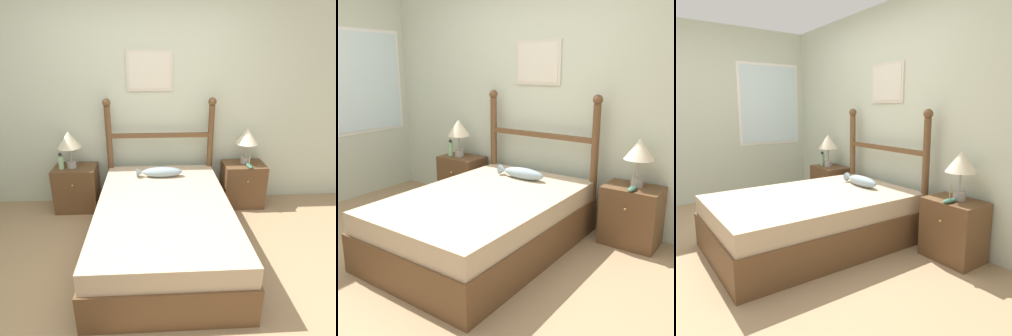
{
  "view_description": "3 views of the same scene",
  "coord_description": "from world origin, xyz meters",
  "views": [
    {
      "loc": [
        0.04,
        -1.94,
        1.89
      ],
      "look_at": [
        0.21,
        1.1,
        0.67
      ],
      "focal_mm": 32.0,
      "sensor_mm": 36.0,
      "label": 1
    },
    {
      "loc": [
        2.22,
        -1.96,
        1.63
      ],
      "look_at": [
        0.15,
        0.94,
        0.69
      ],
      "focal_mm": 42.0,
      "sensor_mm": 36.0,
      "label": 2
    },
    {
      "loc": [
        2.93,
        -0.96,
        1.37
      ],
      "look_at": [
        0.12,
        1.01,
        0.74
      ],
      "focal_mm": 35.0,
      "sensor_mm": 36.0,
      "label": 3
    }
  ],
  "objects": [
    {
      "name": "table_lamp_left",
      "position": [
        -0.93,
        1.48,
        0.89
      ],
      "size": [
        0.27,
        0.27,
        0.45
      ],
      "color": "gray",
      "rests_on": "nightstand_left"
    },
    {
      "name": "nightstand_right",
      "position": [
        1.18,
        1.49,
        0.28
      ],
      "size": [
        0.51,
        0.39,
        0.56
      ],
      "color": "brown",
      "rests_on": "ground_plane"
    },
    {
      "name": "headboard",
      "position": [
        0.14,
        1.57,
        0.75
      ],
      "size": [
        1.33,
        0.1,
        1.36
      ],
      "color": "brown",
      "rests_on": "ground_plane"
    },
    {
      "name": "model_boat",
      "position": [
        1.21,
        1.37,
        0.58
      ],
      "size": [
        0.06,
        0.17,
        0.17
      ],
      "color": "#386651",
      "rests_on": "nightstand_right"
    },
    {
      "name": "fish_pillow",
      "position": [
        0.12,
        1.24,
        0.57
      ],
      "size": [
        0.52,
        0.13,
        0.11
      ],
      "color": "#8499A3",
      "rests_on": "bed"
    },
    {
      "name": "nightstand_left",
      "position": [
        -0.9,
        1.49,
        0.28
      ],
      "size": [
        0.51,
        0.39,
        0.56
      ],
      "color": "brown",
      "rests_on": "ground_plane"
    },
    {
      "name": "wall_back",
      "position": [
        0.0,
        1.73,
        1.28
      ],
      "size": [
        6.4,
        0.08,
        2.55
      ],
      "color": "beige",
      "rests_on": "ground_plane"
    },
    {
      "name": "bottle",
      "position": [
        -1.05,
        1.45,
        0.65
      ],
      "size": [
        0.06,
        0.06,
        0.2
      ],
      "color": "#99C699",
      "rests_on": "nightstand_left"
    },
    {
      "name": "ground_plane",
      "position": [
        0.0,
        0.0,
        0.0
      ],
      "size": [
        16.0,
        16.0,
        0.0
      ],
      "primitive_type": "plane",
      "color": "#9E7F5B"
    },
    {
      "name": "table_lamp_right",
      "position": [
        1.2,
        1.52,
        0.89
      ],
      "size": [
        0.27,
        0.27,
        0.45
      ],
      "color": "gray",
      "rests_on": "nightstand_right"
    },
    {
      "name": "bed",
      "position": [
        0.14,
        0.61,
        0.25
      ],
      "size": [
        1.31,
        1.99,
        0.51
      ],
      "color": "brown",
      "rests_on": "ground_plane"
    }
  ]
}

